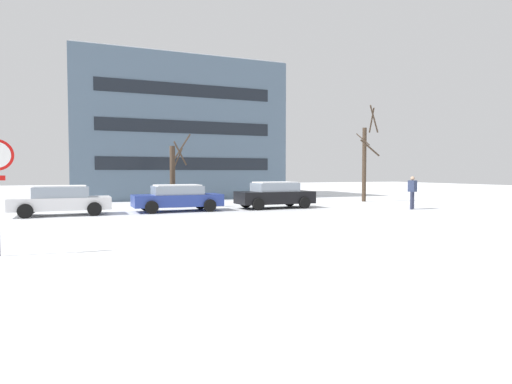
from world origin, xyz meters
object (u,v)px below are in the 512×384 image
parked_car_blue (177,198)px  pedestrian_crossing (412,190)px  parked_car_black (275,195)px  parked_car_white (61,200)px

parked_car_blue → pedestrian_crossing: bearing=-16.0°
parked_car_blue → parked_car_black: (5.46, -0.09, 0.04)m
parked_car_blue → parked_car_black: parked_car_black is taller
parked_car_white → parked_car_blue: parked_car_white is taller
parked_car_white → parked_car_black: parked_car_black is taller
parked_car_white → parked_car_blue: 5.46m
parked_car_white → parked_car_black: (10.92, -0.03, 0.04)m
parked_car_blue → pedestrian_crossing: size_ratio=2.52×
parked_car_white → parked_car_blue: bearing=0.7°
parked_car_black → pedestrian_crossing: 7.50m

